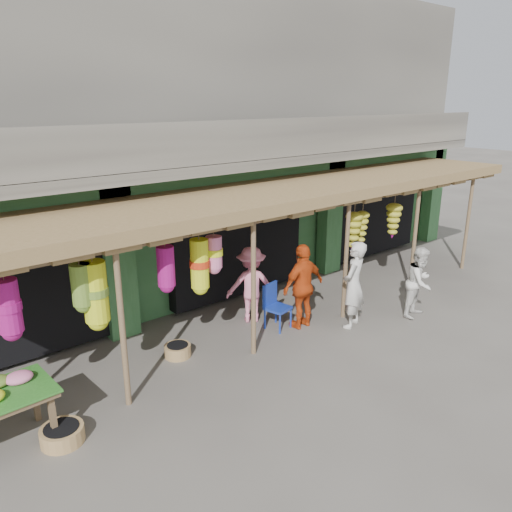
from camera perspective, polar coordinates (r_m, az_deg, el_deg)
ground at (r=10.43m, az=5.43°, el=-8.03°), size 80.00×80.00×0.00m
building at (r=13.31m, az=-9.52°, el=12.50°), size 16.40×6.80×7.00m
awning at (r=10.06m, az=1.97°, el=6.58°), size 14.00×2.70×2.79m
blue_chair at (r=10.17m, az=2.14°, el=-5.45°), size 0.52×0.53×0.93m
basket_mid at (r=7.69m, az=-21.27°, el=-18.51°), size 0.61×0.61×0.23m
basket_right at (r=9.35m, az=-8.94°, el=-10.63°), size 0.57×0.57×0.22m
person_front at (r=10.26m, az=11.08°, el=-3.25°), size 0.77×0.64×1.81m
person_right at (r=11.16m, az=18.22°, el=-2.85°), size 0.83×0.70×1.53m
person_vendor at (r=10.11m, az=5.40°, el=-3.45°), size 1.04×0.44×1.76m
person_shopper at (r=10.36m, az=-0.54°, el=-3.27°), size 1.20×1.07×1.61m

